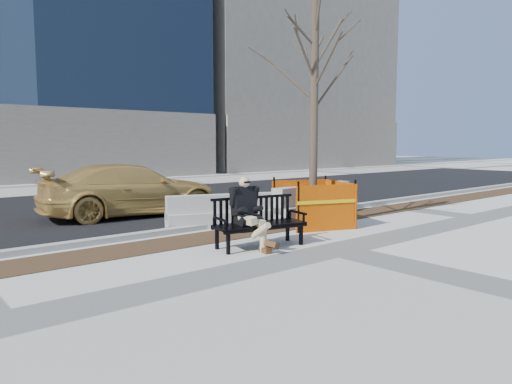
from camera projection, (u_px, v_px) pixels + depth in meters
ground at (335, 250)px, 9.25m from camera, size 120.00×120.00×0.00m
mulch_strip at (252, 231)px, 11.23m from camera, size 40.00×1.20×0.02m
asphalt_street at (137, 205)px, 15.96m from camera, size 60.00×10.40×0.01m
curb at (229, 223)px, 11.95m from camera, size 60.00×0.25×0.12m
building_right at (276, 26)px, 41.81m from camera, size 20.00×12.00×25.00m
bench at (260, 247)px, 9.47m from camera, size 2.02×1.02×1.03m
seated_man at (247, 248)px, 9.38m from camera, size 0.78×1.11×1.42m
tree_fence at (313, 226)px, 11.91m from camera, size 3.12×3.12×6.08m
sedan at (133, 215)px, 13.59m from camera, size 5.36×2.66×1.50m
jersey_barrier_left at (224, 226)px, 11.83m from camera, size 2.90×1.53×0.83m
jersey_barrier_right at (313, 218)px, 13.19m from camera, size 3.40×1.19×0.96m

